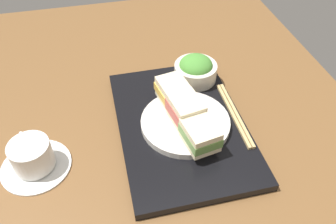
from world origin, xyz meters
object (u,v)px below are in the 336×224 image
(chopsticks_pair, at_px, (234,114))
(coffee_cup, at_px, (33,157))
(salad_bowl, at_px, (196,69))
(sandwich_plate, at_px, (185,122))
(sandwich_middle, at_px, (186,111))
(sandwich_near, at_px, (200,135))
(sandwich_far, at_px, (173,91))

(chopsticks_pair, distance_m, coffee_cup, 0.45)
(salad_bowl, bearing_deg, sandwich_plate, 156.07)
(chopsticks_pair, bearing_deg, sandwich_middle, 92.01)
(chopsticks_pair, bearing_deg, sandwich_near, 124.85)
(coffee_cup, bearing_deg, sandwich_middle, -85.34)
(sandwich_plate, height_order, chopsticks_pair, sandwich_plate)
(sandwich_plate, height_order, sandwich_near, sandwich_near)
(sandwich_plate, xyz_separation_m, sandwich_middle, (0.00, 0.00, 0.04))
(sandwich_plate, height_order, sandwich_middle, sandwich_middle)
(sandwich_plate, xyz_separation_m, salad_bowl, (0.16, -0.07, 0.02))
(sandwich_near, height_order, sandwich_far, sandwich_far)
(sandwich_near, xyz_separation_m, coffee_cup, (0.05, 0.34, -0.03))
(sandwich_plate, height_order, salad_bowl, salad_bowl)
(sandwich_far, bearing_deg, sandwich_plate, -171.61)
(sandwich_near, relative_size, sandwich_middle, 0.97)
(sandwich_near, distance_m, chopsticks_pair, 0.14)
(salad_bowl, xyz_separation_m, chopsticks_pair, (-0.15, -0.05, -0.03))
(sandwich_far, distance_m, chopsticks_pair, 0.15)
(sandwich_far, height_order, coffee_cup, sandwich_far)
(sandwich_near, xyz_separation_m, chopsticks_pair, (0.08, -0.11, -0.04))
(chopsticks_pair, height_order, coffee_cup, coffee_cup)
(sandwich_middle, relative_size, coffee_cup, 0.64)
(sandwich_plate, distance_m, sandwich_middle, 0.04)
(sandwich_middle, height_order, chopsticks_pair, sandwich_middle)
(sandwich_plate, relative_size, chopsticks_pair, 0.94)
(sandwich_near, distance_m, sandwich_middle, 0.07)
(sandwich_near, xyz_separation_m, sandwich_middle, (0.07, 0.01, 0.00))
(sandwich_near, distance_m, salad_bowl, 0.24)
(sandwich_near, height_order, chopsticks_pair, sandwich_near)
(sandwich_middle, height_order, coffee_cup, sandwich_middle)
(sandwich_middle, relative_size, sandwich_far, 1.04)
(sandwich_far, bearing_deg, salad_bowl, -43.43)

